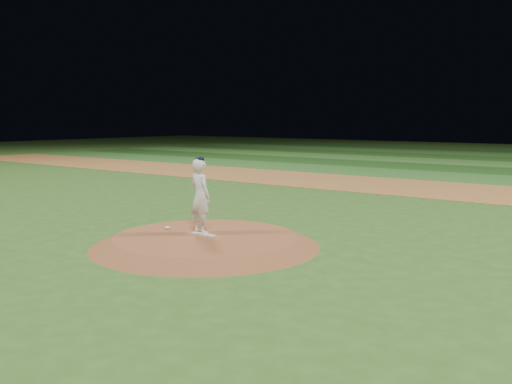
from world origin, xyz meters
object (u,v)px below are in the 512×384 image
Objects in this scene: pitcher_on_mound at (200,196)px; pitching_rubber at (204,235)px; pitchers_mound at (206,241)px; rosin_bag at (168,228)px.

pitching_rubber is at bearing -31.74° from pitcher_on_mound.
pitcher_on_mound is (-0.29, 0.14, 1.05)m from pitchers_mound.
pitching_rubber is 0.94m from pitcher_on_mound.
pitcher_on_mound is (-0.22, 0.13, 0.91)m from pitching_rubber.
pitcher_on_mound is at bearing 6.92° from rosin_bag.
pitching_rubber is at bearing 174.73° from pitchers_mound.
pitchers_mound is at bearing -0.67° from rosin_bag.
rosin_bag is 1.37m from pitcher_on_mound.
pitchers_mound is 1.10m from pitcher_on_mound.
pitcher_on_mound reaches higher than pitching_rubber.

